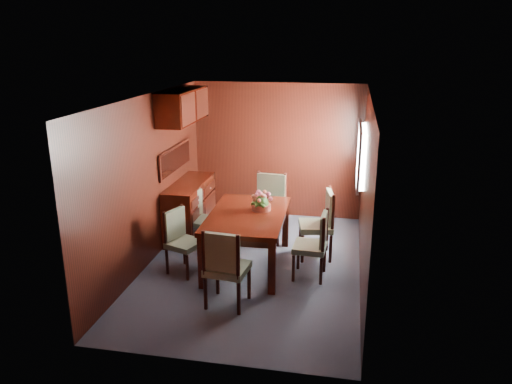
% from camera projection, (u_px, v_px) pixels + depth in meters
% --- Properties ---
extents(ground, '(4.50, 4.50, 0.00)m').
position_uv_depth(ground, '(253.00, 266.00, 7.15)').
color(ground, '#3E4355').
rests_on(ground, ground).
extents(room_shell, '(3.06, 4.52, 2.41)m').
position_uv_depth(room_shell, '(250.00, 150.00, 6.99)').
color(room_shell, black).
rests_on(room_shell, ground).
extents(sideboard, '(0.48, 1.40, 0.90)m').
position_uv_depth(sideboard, '(190.00, 209.00, 8.18)').
color(sideboard, black).
rests_on(sideboard, ground).
extents(dining_table, '(1.09, 1.70, 0.79)m').
position_uv_depth(dining_table, '(248.00, 221.00, 7.00)').
color(dining_table, black).
rests_on(dining_table, ground).
extents(chair_left_near, '(0.54, 0.55, 0.91)m').
position_uv_depth(chair_left_near, '(181.00, 237.00, 6.87)').
color(chair_left_near, black).
rests_on(chair_left_near, ground).
extents(chair_left_far, '(0.51, 0.53, 0.89)m').
position_uv_depth(chair_left_far, '(199.00, 216.00, 7.72)').
color(chair_left_far, black).
rests_on(chair_left_far, ground).
extents(chair_right_near, '(0.45, 0.47, 0.94)m').
position_uv_depth(chair_right_near, '(315.00, 242.00, 6.68)').
color(chair_right_near, black).
rests_on(chair_right_near, ground).
extents(chair_right_far, '(0.55, 0.57, 1.03)m').
position_uv_depth(chair_right_far, '(321.00, 220.00, 7.32)').
color(chair_right_far, black).
rests_on(chair_right_far, ground).
extents(chair_head, '(0.53, 0.51, 1.02)m').
position_uv_depth(chair_head, '(225.00, 264.00, 5.91)').
color(chair_head, black).
rests_on(chair_head, ground).
extents(chair_foot, '(0.56, 0.54, 1.07)m').
position_uv_depth(chair_foot, '(269.00, 203.00, 7.99)').
color(chair_foot, black).
rests_on(chair_foot, ground).
extents(flower_centerpiece, '(0.30, 0.30, 0.30)m').
position_uv_depth(flower_centerpiece, '(261.00, 201.00, 7.06)').
color(flower_centerpiece, '#A24531').
rests_on(flower_centerpiece, dining_table).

